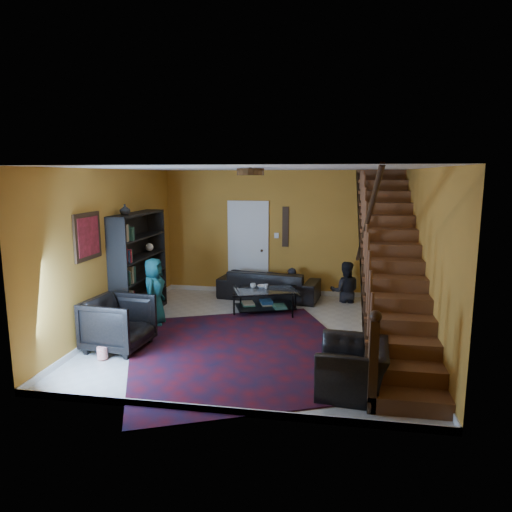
{
  "coord_description": "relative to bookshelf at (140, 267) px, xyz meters",
  "views": [
    {
      "loc": [
        1.21,
        -7.41,
        2.69
      ],
      "look_at": [
        -0.12,
        0.4,
        1.29
      ],
      "focal_mm": 32.0,
      "sensor_mm": 36.0,
      "label": 1
    }
  ],
  "objects": [
    {
      "name": "cup_b",
      "position": [
        2.32,
        0.77,
        -0.46
      ],
      "size": [
        0.11,
        0.11,
        0.09
      ],
      "primitive_type": "imported",
      "rotation": [
        0.0,
        0.0,
        0.24
      ],
      "color": "#999999",
      "rests_on": "coffee_table"
    },
    {
      "name": "cup_a",
      "position": [
        2.05,
        0.78,
        -0.46
      ],
      "size": [
        0.14,
        0.14,
        0.09
      ],
      "primitive_type": "imported",
      "rotation": [
        0.0,
        0.0,
        -0.29
      ],
      "color": "#999999",
      "rests_on": "coffee_table"
    },
    {
      "name": "bowl",
      "position": [
        2.24,
        0.81,
        -0.48
      ],
      "size": [
        0.24,
        0.24,
        0.05
      ],
      "primitive_type": "imported",
      "rotation": [
        0.0,
        0.0,
        0.13
      ],
      "color": "#999999",
      "rests_on": "coffee_table"
    },
    {
      "name": "armchair_right",
      "position": [
        3.9,
        -2.51,
        -0.65
      ],
      "size": [
        0.93,
        1.04,
        0.63
      ],
      "primitive_type": "imported",
      "rotation": [
        0.0,
        0.0,
        -1.66
      ],
      "color": "black",
      "rests_on": "floor"
    },
    {
      "name": "floor",
      "position": [
        2.4,
        -0.6,
        -0.96
      ],
      "size": [
        5.5,
        5.5,
        0.0
      ],
      "primitive_type": "plane",
      "color": "beige",
      "rests_on": "ground"
    },
    {
      "name": "wall_hanging",
      "position": [
        2.55,
        2.13,
        0.59
      ],
      "size": [
        0.14,
        0.03,
        0.9
      ],
      "primitive_type": "cube",
      "color": "black",
      "rests_on": "room"
    },
    {
      "name": "coffee_table",
      "position": [
        2.33,
        0.65,
        -0.7
      ],
      "size": [
        1.37,
        1.08,
        0.46
      ],
      "rotation": [
        0.0,
        0.0,
        0.36
      ],
      "color": "black",
      "rests_on": "floor"
    },
    {
      "name": "armchair_left",
      "position": [
        0.35,
        -1.65,
        -0.55
      ],
      "size": [
        1.0,
        0.97,
        0.83
      ],
      "primitive_type": "imported",
      "rotation": [
        0.0,
        0.0,
        1.47
      ],
      "color": "black",
      "rests_on": "floor"
    },
    {
      "name": "vase",
      "position": [
        -0.0,
        -0.5,
        1.13
      ],
      "size": [
        0.18,
        0.18,
        0.19
      ],
      "primitive_type": "imported",
      "color": "#999999",
      "rests_on": "bookshelf"
    },
    {
      "name": "framed_picture",
      "position": [
        -0.17,
        -1.5,
        0.79
      ],
      "size": [
        0.04,
        0.74,
        0.74
      ],
      "primitive_type": "cube",
      "color": "maroon",
      "rests_on": "room"
    },
    {
      "name": "rug",
      "position": [
        2.27,
        -1.46,
        -0.95
      ],
      "size": [
        4.6,
        4.86,
        0.02
      ],
      "primitive_type": "cube",
      "rotation": [
        0.0,
        0.0,
        0.4
      ],
      "color": "#470C15",
      "rests_on": "floor"
    },
    {
      "name": "bookshelf",
      "position": [
        0.0,
        0.0,
        0.0
      ],
      "size": [
        0.35,
        1.8,
        2.0
      ],
      "color": "black",
      "rests_on": "floor"
    },
    {
      "name": "sofa",
      "position": [
        2.25,
        1.7,
        -0.65
      ],
      "size": [
        2.28,
        1.15,
        0.64
      ],
      "primitive_type": "imported",
      "rotation": [
        0.0,
        0.0,
        3.0
      ],
      "color": "black",
      "rests_on": "floor"
    },
    {
      "name": "ceiling_fixture",
      "position": [
        2.4,
        -1.4,
        1.78
      ],
      "size": [
        0.4,
        0.4,
        0.1
      ],
      "primitive_type": "cylinder",
      "color": "#3F2814",
      "rests_on": "room"
    },
    {
      "name": "person_child",
      "position": [
        0.45,
        -0.44,
        -0.35
      ],
      "size": [
        0.43,
        0.63,
        1.23
      ],
      "primitive_type": "imported",
      "rotation": [
        0.0,
        0.0,
        1.64
      ],
      "color": "#175257",
      "rests_on": "armchair_left"
    },
    {
      "name": "person_adult_b",
      "position": [
        3.9,
        1.75,
        -0.75
      ],
      "size": [
        0.66,
        0.52,
        1.32
      ],
      "primitive_type": "imported",
      "rotation": [
        0.0,
        0.0,
        3.17
      ],
      "color": "black",
      "rests_on": "sofa"
    },
    {
      "name": "person_adult_a",
      "position": [
        2.75,
        1.75,
        -0.84
      ],
      "size": [
        0.43,
        0.29,
        1.15
      ],
      "primitive_type": "imported",
      "rotation": [
        0.0,
        0.0,
        3.11
      ],
      "color": "black",
      "rests_on": "sofa"
    },
    {
      "name": "room",
      "position": [
        1.07,
        0.73,
        -0.91
      ],
      "size": [
        5.5,
        5.5,
        5.5
      ],
      "color": "#C2832B",
      "rests_on": "ground"
    },
    {
      "name": "door",
      "position": [
        1.7,
        2.12,
        0.06
      ],
      "size": [
        0.82,
        0.05,
        2.05
      ],
      "primitive_type": "cube",
      "color": "silver",
      "rests_on": "floor"
    },
    {
      "name": "staircase",
      "position": [
        4.53,
        -0.6,
        0.43
      ],
      "size": [
        0.95,
        5.02,
        3.18
      ],
      "color": "brown",
      "rests_on": "floor"
    },
    {
      "name": "popcorn_bucket",
      "position": [
        0.3,
        -2.11,
        -0.86
      ],
      "size": [
        0.19,
        0.19,
        0.18
      ],
      "primitive_type": "cylinder",
      "rotation": [
        0.0,
        0.0,
        0.27
      ],
      "color": "red",
      "rests_on": "rug"
    }
  ]
}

